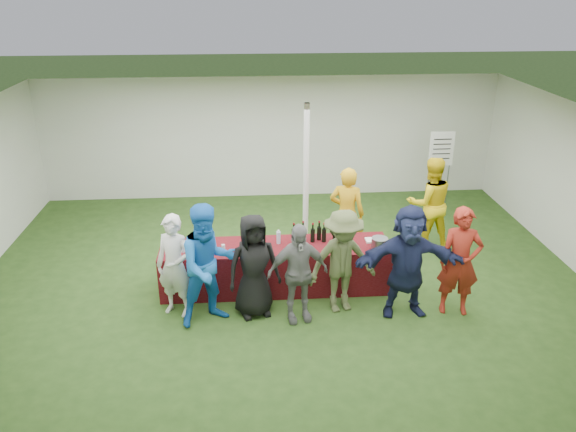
{
  "coord_description": "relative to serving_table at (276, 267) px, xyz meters",
  "views": [
    {
      "loc": [
        -0.5,
        -8.09,
        4.63
      ],
      "look_at": [
        0.08,
        -0.19,
        1.25
      ],
      "focal_mm": 35.0,
      "sensor_mm": 36.0,
      "label": 1
    }
  ],
  "objects": [
    {
      "name": "ground",
      "position": [
        0.12,
        0.19,
        -0.38
      ],
      "size": [
        60.0,
        60.0,
        0.0
      ],
      "primitive_type": "plane",
      "color": "#284719",
      "rests_on": "ground"
    },
    {
      "name": "tent",
      "position": [
        0.62,
        1.39,
        0.98
      ],
      "size": [
        10.0,
        10.0,
        10.0
      ],
      "color": "white",
      "rests_on": "ground"
    },
    {
      "name": "serving_table",
      "position": [
        0.0,
        0.0,
        0.0
      ],
      "size": [
        3.6,
        0.8,
        0.75
      ],
      "primitive_type": "cube",
      "color": "maroon",
      "rests_on": "ground"
    },
    {
      "name": "wine_bottles",
      "position": [
        0.64,
        0.14,
        0.5
      ],
      "size": [
        0.74,
        0.16,
        0.32
      ],
      "color": "black",
      "rests_on": "serving_table"
    },
    {
      "name": "wine_glasses",
      "position": [
        -0.91,
        -0.27,
        0.49
      ],
      "size": [
        1.19,
        0.11,
        0.16
      ],
      "color": "silver",
      "rests_on": "serving_table"
    },
    {
      "name": "water_bottle",
      "position": [
        0.06,
        0.08,
        0.48
      ],
      "size": [
        0.07,
        0.07,
        0.23
      ],
      "color": "silver",
      "rests_on": "serving_table"
    },
    {
      "name": "bar_towel",
      "position": [
        1.57,
        0.05,
        0.39
      ],
      "size": [
        0.25,
        0.18,
        0.03
      ],
      "primitive_type": "cube",
      "color": "white",
      "rests_on": "serving_table"
    },
    {
      "name": "dump_bucket",
      "position": [
        1.6,
        -0.22,
        0.46
      ],
      "size": [
        0.25,
        0.25,
        0.18
      ],
      "primitive_type": "cylinder",
      "color": "slate",
      "rests_on": "serving_table"
    },
    {
      "name": "wine_list_sign",
      "position": [
        3.5,
        2.75,
        0.94
      ],
      "size": [
        0.5,
        0.03,
        1.8
      ],
      "color": "slate",
      "rests_on": "ground"
    },
    {
      "name": "staff_pourer",
      "position": [
        1.3,
        0.98,
        0.47
      ],
      "size": [
        0.72,
        0.59,
        1.68
      ],
      "primitive_type": "imported",
      "rotation": [
        0.0,
        0.0,
        2.78
      ],
      "color": "gold",
      "rests_on": "ground"
    },
    {
      "name": "staff_back",
      "position": [
        2.87,
        1.31,
        0.49
      ],
      "size": [
        0.88,
        0.7,
        1.73
      ],
      "primitive_type": "imported",
      "rotation": [
        0.0,
        0.0,
        3.2
      ],
      "color": "yellow",
      "rests_on": "ground"
    },
    {
      "name": "customer_0",
      "position": [
        -1.49,
        -0.63,
        0.41
      ],
      "size": [
        0.67,
        0.57,
        1.57
      ],
      "primitive_type": "imported",
      "rotation": [
        0.0,
        0.0,
        -0.4
      ],
      "color": "silver",
      "rests_on": "ground"
    },
    {
      "name": "customer_1",
      "position": [
        -0.98,
        -0.88,
        0.54
      ],
      "size": [
        1.09,
        0.99,
        1.82
      ],
      "primitive_type": "imported",
      "rotation": [
        0.0,
        0.0,
        0.41
      ],
      "color": "blue",
      "rests_on": "ground"
    },
    {
      "name": "customer_2",
      "position": [
        -0.35,
        -0.72,
        0.41
      ],
      "size": [
        0.88,
        0.69,
        1.58
      ],
      "primitive_type": "imported",
      "rotation": [
        0.0,
        0.0,
        0.26
      ],
      "color": "black",
      "rests_on": "ground"
    },
    {
      "name": "customer_3",
      "position": [
        0.27,
        -0.92,
        0.38
      ],
      "size": [
        0.94,
        0.52,
        1.52
      ],
      "primitive_type": "imported",
      "rotation": [
        0.0,
        0.0,
        0.18
      ],
      "color": "slate",
      "rests_on": "ground"
    },
    {
      "name": "customer_4",
      "position": [
        0.94,
        -0.71,
        0.43
      ],
      "size": [
        1.15,
        0.82,
        1.61
      ],
      "primitive_type": "imported",
      "rotation": [
        0.0,
        0.0,
        0.23
      ],
      "color": "#4C5530",
      "rests_on": "ground"
    },
    {
      "name": "customer_5",
      "position": [
        1.87,
        -0.87,
        0.48
      ],
      "size": [
        1.6,
        0.52,
        1.72
      ],
      "primitive_type": "imported",
      "rotation": [
        0.0,
        0.0,
        0.01
      ],
      "color": "#1A2044",
      "rests_on": "ground"
    },
    {
      "name": "customer_6",
      "position": [
        2.64,
        -0.89,
        0.46
      ],
      "size": [
        0.67,
        0.5,
        1.66
      ],
      "primitive_type": "imported",
      "rotation": [
        0.0,
        0.0,
        -0.18
      ],
      "color": "maroon",
      "rests_on": "ground"
    }
  ]
}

